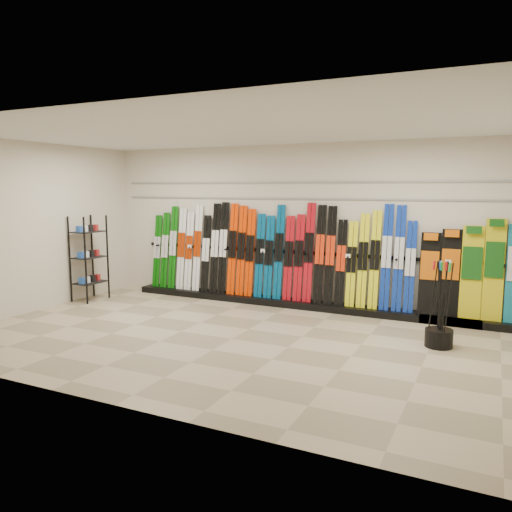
% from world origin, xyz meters
% --- Properties ---
extents(floor, '(8.00, 8.00, 0.00)m').
position_xyz_m(floor, '(0.00, 0.00, 0.00)').
color(floor, gray).
rests_on(floor, ground).
extents(back_wall, '(8.00, 0.00, 8.00)m').
position_xyz_m(back_wall, '(0.00, 2.50, 1.50)').
color(back_wall, beige).
rests_on(back_wall, floor).
extents(left_wall, '(0.00, 5.00, 5.00)m').
position_xyz_m(left_wall, '(-4.00, 0.00, 1.50)').
color(left_wall, beige).
rests_on(left_wall, floor).
extents(ceiling, '(8.00, 8.00, 0.00)m').
position_xyz_m(ceiling, '(0.00, 0.00, 3.00)').
color(ceiling, silver).
rests_on(ceiling, back_wall).
extents(ski_rack_base, '(8.00, 0.40, 0.12)m').
position_xyz_m(ski_rack_base, '(0.22, 2.28, 0.06)').
color(ski_rack_base, black).
rests_on(ski_rack_base, floor).
extents(skis, '(5.37, 0.25, 1.81)m').
position_xyz_m(skis, '(-0.44, 2.34, 0.95)').
color(skis, '#0B5A0A').
rests_on(skis, ski_rack_base).
extents(snowboards, '(1.59, 0.25, 1.60)m').
position_xyz_m(snowboards, '(3.10, 2.35, 0.86)').
color(snowboards, black).
rests_on(snowboards, ski_rack_base).
extents(accessory_rack, '(0.40, 0.60, 1.66)m').
position_xyz_m(accessory_rack, '(-3.75, 1.07, 0.83)').
color(accessory_rack, black).
rests_on(accessory_rack, floor).
extents(pole_bin, '(0.38, 0.38, 0.25)m').
position_xyz_m(pole_bin, '(2.77, 0.93, 0.12)').
color(pole_bin, black).
rests_on(pole_bin, floor).
extents(ski_poles, '(0.31, 0.26, 1.18)m').
position_xyz_m(ski_poles, '(2.77, 0.94, 0.61)').
color(ski_poles, black).
rests_on(ski_poles, pole_bin).
extents(slatwall_rail_0, '(7.60, 0.02, 0.03)m').
position_xyz_m(slatwall_rail_0, '(0.00, 2.48, 2.00)').
color(slatwall_rail_0, gray).
rests_on(slatwall_rail_0, back_wall).
extents(slatwall_rail_1, '(7.60, 0.02, 0.03)m').
position_xyz_m(slatwall_rail_1, '(0.00, 2.48, 2.30)').
color(slatwall_rail_1, gray).
rests_on(slatwall_rail_1, back_wall).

